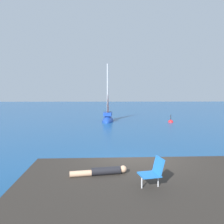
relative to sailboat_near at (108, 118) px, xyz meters
The scene contains 8 objects.
ground_plane 16.99m from the sailboat_near, 87.06° to the right, with size 160.00×160.00×0.00m, color navy.
shore_ledge 19.53m from the sailboat_near, 87.16° to the right, with size 7.55×4.74×0.67m, color #2D2823.
boulder_seaward 17.65m from the sailboat_near, 77.83° to the right, with size 1.07×0.86×0.59m, color #2D2823.
boulder_inland 16.63m from the sailboat_near, 91.29° to the right, with size 0.97×0.77×0.53m, color #272520.
sailboat_near is the anchor object (origin of this frame).
person_sunbather 19.07m from the sailboat_near, 91.11° to the right, with size 1.75×0.49×0.25m.
beach_chair 20.05m from the sailboat_near, 87.08° to the right, with size 0.68×0.60×0.80m.
marker_buoy 7.01m from the sailboat_near, ahead, with size 0.56×0.56×1.13m.
Camera 1 is at (-1.12, -8.95, 3.17)m, focal length 36.78 mm.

